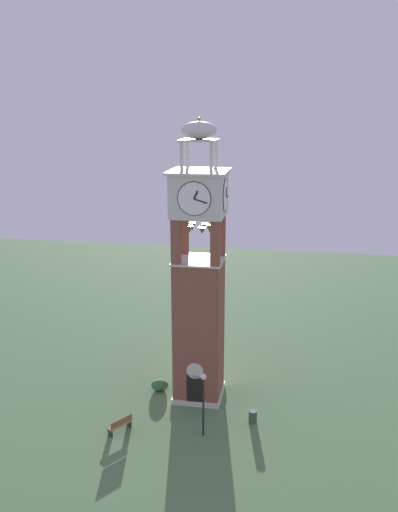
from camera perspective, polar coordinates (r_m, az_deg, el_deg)
name	(u,v)px	position (r m, az deg, el deg)	size (l,w,h in m)	color
ground	(199,395)	(38.87, 0.00, -14.15)	(80.00, 80.00, 0.00)	#517547
clock_tower	(199,289)	(35.73, 0.00, -3.43)	(3.60, 3.60, 18.44)	brown
park_bench	(120,425)	(35.16, -8.13, -16.87)	(1.26, 1.57, 0.95)	brown
lamp_post	(203,393)	(33.36, 0.45, -14.01)	(0.36, 0.36, 4.04)	black
trash_bin	(253,417)	(35.91, 5.58, -16.19)	(0.52, 0.52, 0.80)	#38513D
shrub_near_entry	(160,385)	(39.46, -4.07, -13.13)	(1.19, 1.19, 0.70)	#336638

